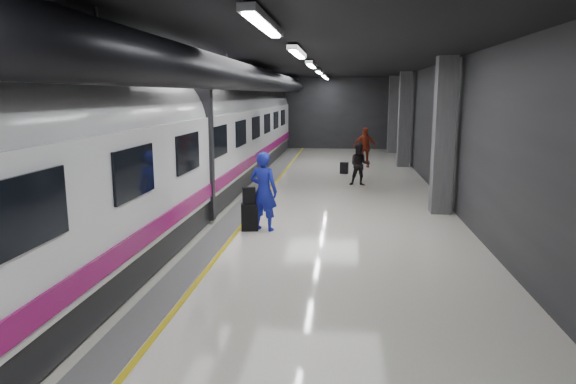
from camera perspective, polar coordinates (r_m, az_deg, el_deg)
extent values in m
plane|color=silver|center=(13.74, -1.12, -3.70)|extent=(40.00, 40.00, 0.00)
cube|color=black|center=(13.35, -1.19, 15.35)|extent=(10.00, 40.00, 0.02)
cube|color=#28282B|center=(33.26, 3.35, 8.73)|extent=(10.00, 0.02, 4.50)
cube|color=#28282B|center=(14.86, -20.74, 5.51)|extent=(0.02, 40.00, 4.50)
cube|color=#28282B|center=(13.65, 20.24, 5.14)|extent=(0.02, 40.00, 4.50)
cube|color=slate|center=(13.98, -6.62, -3.50)|extent=(0.65, 39.80, 0.01)
cube|color=yellow|center=(13.89, -5.01, -3.55)|extent=(0.10, 39.80, 0.01)
cylinder|color=black|center=(13.55, -6.78, 12.88)|extent=(0.80, 38.00, 0.80)
cube|color=silver|center=(7.35, -2.69, 18.30)|extent=(0.22, 2.60, 0.10)
cube|color=silver|center=(12.28, 1.06, 15.28)|extent=(0.22, 2.60, 0.10)
cube|color=silver|center=(17.26, 2.62, 13.98)|extent=(0.22, 2.60, 0.10)
cube|color=silver|center=(22.24, 3.48, 13.25)|extent=(0.22, 2.60, 0.10)
cube|color=silver|center=(27.24, 4.02, 12.79)|extent=(0.22, 2.60, 0.10)
cube|color=silver|center=(31.23, 4.32, 12.53)|extent=(0.22, 2.60, 0.10)
cube|color=#515154|center=(15.50, 16.87, 5.94)|extent=(0.55, 0.55, 4.50)
cube|color=#515154|center=(25.38, 12.79, 7.85)|extent=(0.55, 0.55, 4.50)
cube|color=#515154|center=(31.35, 11.58, 8.41)|extent=(0.55, 0.55, 4.50)
cube|color=black|center=(14.44, -14.03, -1.89)|extent=(2.80, 38.00, 0.60)
cube|color=white|center=(14.20, -14.29, 3.63)|extent=(2.90, 38.00, 2.20)
cylinder|color=white|center=(14.12, -14.47, 7.46)|extent=(2.80, 38.00, 2.80)
cube|color=#8B0C59|center=(13.88, -8.44, 0.35)|extent=(0.04, 38.00, 0.35)
cube|color=black|center=(14.17, -14.33, 4.63)|extent=(3.05, 0.25, 3.80)
cube|color=black|center=(6.40, -27.09, -2.04)|extent=(0.05, 1.60, 0.85)
cube|color=black|center=(9.00, -16.68, 2.11)|extent=(0.05, 1.60, 0.85)
cube|color=black|center=(11.80, -11.05, 4.32)|extent=(0.05, 1.60, 0.85)
cube|color=black|center=(14.68, -7.58, 5.66)|extent=(0.05, 1.60, 0.85)
cube|color=black|center=(17.60, -5.25, 6.55)|extent=(0.05, 1.60, 0.85)
cube|color=black|center=(20.54, -3.58, 7.18)|extent=(0.05, 1.60, 0.85)
cube|color=black|center=(23.49, -2.32, 7.64)|extent=(0.05, 1.60, 0.85)
cube|color=black|center=(26.46, -1.35, 8.00)|extent=(0.05, 1.60, 0.85)
cube|color=black|center=(29.43, -0.56, 8.29)|extent=(0.05, 1.60, 0.85)
imported|color=#1C18BB|center=(13.06, -2.72, 0.09)|extent=(0.85, 0.68, 2.03)
cube|color=black|center=(13.17, -4.27, -2.79)|extent=(0.47, 0.34, 0.70)
cube|color=black|center=(13.05, -4.36, -0.39)|extent=(0.36, 0.26, 0.42)
imported|color=black|center=(19.75, 7.98, 3.02)|extent=(0.79, 0.62, 1.60)
imported|color=maroon|center=(24.89, 8.50, 4.94)|extent=(1.15, 0.58, 1.90)
cube|color=black|center=(22.74, 6.26, 2.67)|extent=(0.38, 0.29, 0.50)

